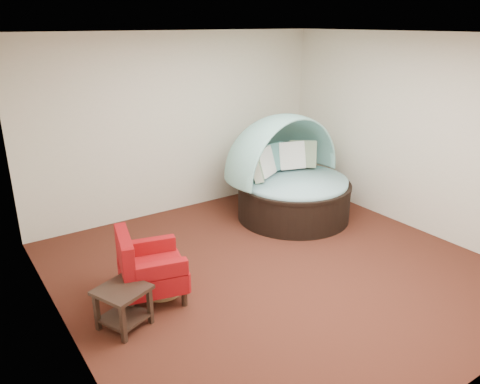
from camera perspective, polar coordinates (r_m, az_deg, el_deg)
floor at (r=5.98m, az=4.30°, el=-9.25°), size 5.00×5.00×0.00m
wall_back at (r=7.48m, az=-7.46°, el=8.19°), size 5.00×0.00×5.00m
wall_left at (r=4.40m, az=-21.72°, el=-1.68°), size 0.00×5.00×5.00m
wall_right at (r=7.22m, az=20.50°, el=6.66°), size 0.00×5.00×5.00m
ceiling at (r=5.21m, az=5.14°, el=18.67°), size 5.00×5.00×0.00m
canopy_daybed at (r=7.29m, az=6.06°, el=2.62°), size 2.00×1.93×1.61m
pet_basket at (r=5.53m, az=-9.58°, el=-10.91°), size 0.64×0.64×0.19m
red_armchair at (r=5.29m, az=-11.19°, el=-9.09°), size 0.84×0.84×0.82m
side_table at (r=4.94m, az=-14.07°, el=-12.87°), size 0.60×0.60×0.44m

